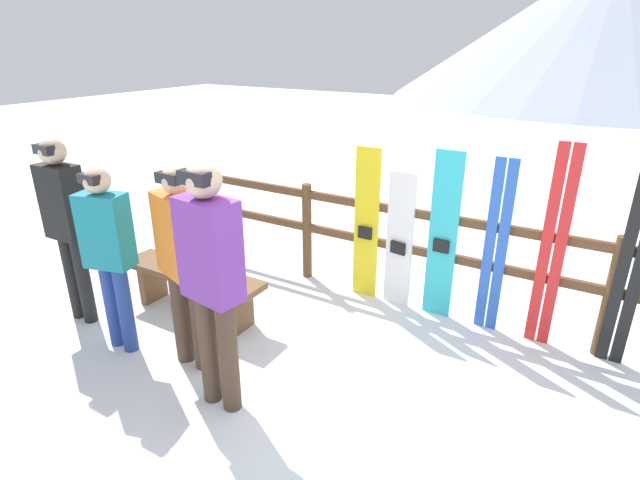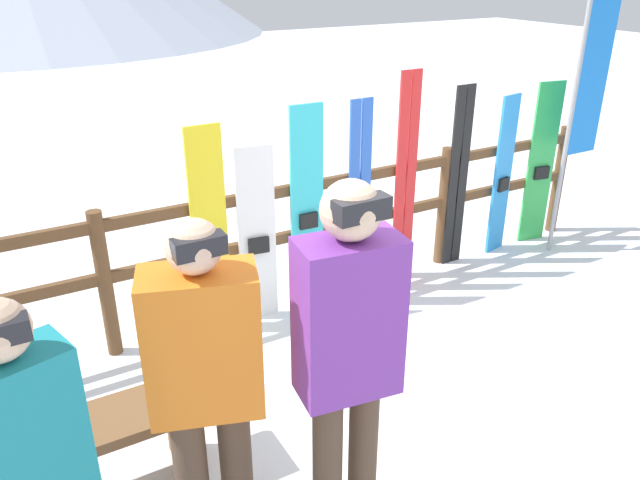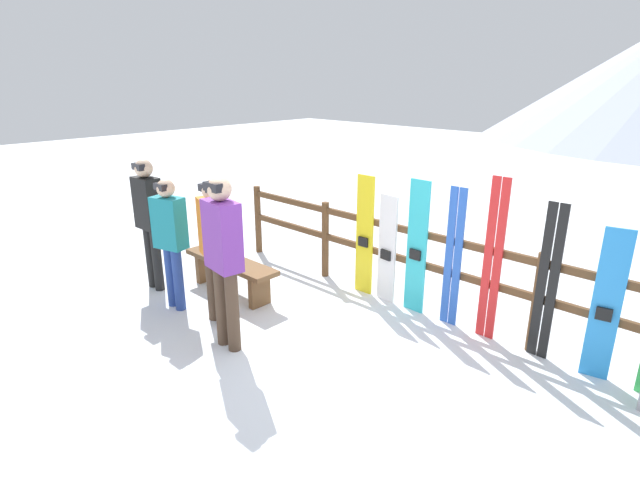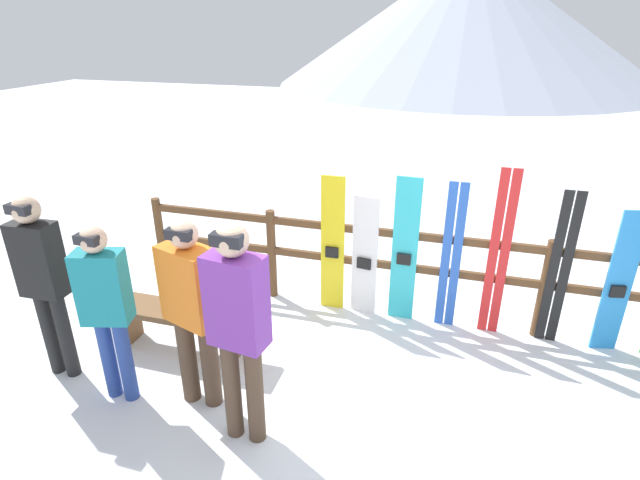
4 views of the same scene
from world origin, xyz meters
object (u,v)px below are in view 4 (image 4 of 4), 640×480
at_px(person_purple, 238,320).
at_px(ski_pair_blue, 451,257).
at_px(person_black, 42,274).
at_px(snowboard_blue, 619,284).
at_px(person_orange, 192,304).
at_px(snowboard_yellow, 333,245).
at_px(person_teal, 106,303).
at_px(snowboard_white, 365,257).
at_px(snowboard_cyan, 405,252).
at_px(ski_pair_red, 499,255).
at_px(bench, 178,320).
at_px(ski_pair_black, 559,270).

bearing_deg(person_purple, ski_pair_blue, 55.80).
xyz_separation_m(person_black, snowboard_blue, (4.84, 1.80, -0.29)).
relative_size(person_orange, snowboard_blue, 1.13).
relative_size(person_orange, snowboard_yellow, 1.07).
distance_m(person_teal, snowboard_blue, 4.57).
height_order(person_black, snowboard_white, person_black).
distance_m(snowboard_cyan, ski_pair_red, 0.92).
xyz_separation_m(bench, person_purple, (1.08, -0.84, 0.72)).
bearing_deg(person_orange, ski_pair_black, 31.35).
distance_m(snowboard_white, ski_pair_red, 1.35).
bearing_deg(person_purple, snowboard_yellow, 85.90).
bearing_deg(ski_pair_red, bench, -157.54).
distance_m(person_teal, snowboard_cyan, 2.87).
distance_m(snowboard_yellow, ski_pair_black, 2.25).
xyz_separation_m(person_black, snowboard_yellow, (2.07, 1.80, -0.25)).
xyz_separation_m(ski_pair_blue, snowboard_blue, (1.54, -0.00, -0.07)).
height_order(ski_pair_black, snowboard_blue, ski_pair_black).
xyz_separation_m(snowboard_yellow, snowboard_cyan, (0.77, 0.00, 0.03)).
bearing_deg(ski_pair_black, snowboard_cyan, -179.87).
height_order(snowboard_cyan, ski_pair_black, snowboard_cyan).
xyz_separation_m(snowboard_cyan, snowboard_blue, (2.01, -0.00, -0.07)).
relative_size(snowboard_yellow, snowboard_cyan, 0.97).
relative_size(person_purple, ski_pair_black, 1.13).
bearing_deg(person_teal, ski_pair_black, 28.08).
xyz_separation_m(person_black, ski_pair_black, (4.32, 1.80, -0.22)).
relative_size(snowboard_cyan, snowboard_blue, 1.09).
height_order(person_orange, snowboard_yellow, person_orange).
relative_size(person_orange, ski_pair_black, 1.04).
distance_m(person_orange, snowboard_white, 2.07).
bearing_deg(ski_pair_black, bench, -160.91).
relative_size(snowboard_white, ski_pair_black, 0.85).
bearing_deg(person_purple, snowboard_white, 76.18).
bearing_deg(snowboard_blue, ski_pair_red, 179.82).
distance_m(person_black, snowboard_yellow, 2.75).
distance_m(ski_pair_blue, snowboard_blue, 1.54).
xyz_separation_m(snowboard_white, snowboard_cyan, (0.42, 0.00, 0.12)).
distance_m(person_orange, snowboard_blue, 3.88).
bearing_deg(ski_pair_blue, snowboard_blue, -0.13).
distance_m(person_teal, person_purple, 1.22).
xyz_separation_m(bench, ski_pair_black, (3.47, 1.20, 0.45)).
relative_size(snowboard_white, snowboard_cyan, 0.85).
height_order(person_teal, person_orange, person_orange).
height_order(person_orange, snowboard_cyan, person_orange).
relative_size(snowboard_cyan, ski_pair_blue, 1.01).
relative_size(snowboard_white, ski_pair_red, 0.77).
xyz_separation_m(person_teal, ski_pair_black, (3.61, 1.93, -0.13)).
bearing_deg(snowboard_cyan, ski_pair_blue, 0.41).
height_order(person_black, ski_pair_red, ski_pair_red).
relative_size(snowboard_yellow, ski_pair_red, 0.88).
distance_m(snowboard_white, snowboard_blue, 2.42).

